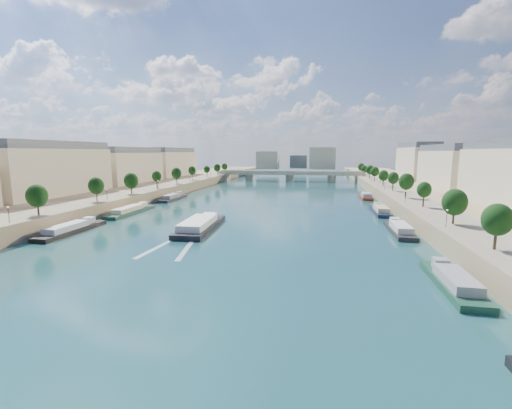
% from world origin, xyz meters
% --- Properties ---
extents(ground, '(700.00, 700.00, 0.00)m').
position_xyz_m(ground, '(0.00, 100.00, 0.00)').
color(ground, '#0B2B33').
rests_on(ground, ground).
extents(quay_left, '(44.00, 520.00, 5.00)m').
position_xyz_m(quay_left, '(-72.00, 100.00, 2.50)').
color(quay_left, '#9E8460').
rests_on(quay_left, ground).
extents(quay_right, '(44.00, 520.00, 5.00)m').
position_xyz_m(quay_right, '(72.00, 100.00, 2.50)').
color(quay_right, '#9E8460').
rests_on(quay_right, ground).
extents(pave_left, '(14.00, 520.00, 0.10)m').
position_xyz_m(pave_left, '(-57.00, 100.00, 5.05)').
color(pave_left, gray).
rests_on(pave_left, quay_left).
extents(pave_right, '(14.00, 520.00, 0.10)m').
position_xyz_m(pave_right, '(57.00, 100.00, 5.05)').
color(pave_right, gray).
rests_on(pave_right, quay_right).
extents(trees_left, '(4.80, 268.80, 8.26)m').
position_xyz_m(trees_left, '(-55.00, 102.00, 10.48)').
color(trees_left, '#382B1E').
rests_on(trees_left, ground).
extents(trees_right, '(4.80, 268.80, 8.26)m').
position_xyz_m(trees_right, '(55.00, 110.00, 10.48)').
color(trees_right, '#382B1E').
rests_on(trees_right, ground).
extents(lamps_left, '(0.36, 200.36, 4.28)m').
position_xyz_m(lamps_left, '(-52.50, 90.00, 7.78)').
color(lamps_left, black).
rests_on(lamps_left, ground).
extents(lamps_right, '(0.36, 200.36, 4.28)m').
position_xyz_m(lamps_right, '(52.50, 105.00, 7.78)').
color(lamps_right, black).
rests_on(lamps_right, ground).
extents(buildings_left, '(16.00, 226.00, 23.20)m').
position_xyz_m(buildings_left, '(-85.00, 112.00, 16.45)').
color(buildings_left, beige).
rests_on(buildings_left, ground).
extents(buildings_right, '(16.00, 226.00, 23.20)m').
position_xyz_m(buildings_right, '(85.00, 112.00, 16.45)').
color(buildings_right, beige).
rests_on(buildings_right, ground).
extents(skyline, '(79.00, 42.00, 22.00)m').
position_xyz_m(skyline, '(3.19, 319.52, 14.66)').
color(skyline, beige).
rests_on(skyline, ground).
extents(bridge, '(112.00, 12.00, 8.15)m').
position_xyz_m(bridge, '(0.00, 225.15, 5.08)').
color(bridge, '#C1B79E').
rests_on(bridge, ground).
extents(tour_barge, '(9.76, 29.23, 3.91)m').
position_xyz_m(tour_barge, '(-11.21, 53.15, 1.11)').
color(tour_barge, black).
rests_on(tour_barge, ground).
extents(wake, '(10.75, 26.02, 0.04)m').
position_xyz_m(wake, '(-11.21, 36.58, 0.02)').
color(wake, silver).
rests_on(wake, ground).
extents(moored_barges_left, '(5.00, 154.50, 3.60)m').
position_xyz_m(moored_barges_left, '(-45.50, 52.88, 0.84)').
color(moored_barges_left, '#1B1A3A').
rests_on(moored_barges_left, ground).
extents(moored_barges_right, '(5.00, 168.66, 3.60)m').
position_xyz_m(moored_barges_right, '(45.50, 52.61, 0.84)').
color(moored_barges_right, black).
rests_on(moored_barges_right, ground).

